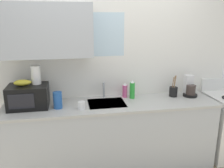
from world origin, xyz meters
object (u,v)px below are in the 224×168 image
at_px(microwave, 28,96).
at_px(banana_bunch, 23,83).
at_px(cereal_canister, 58,100).
at_px(paper_towel_roll, 36,75).
at_px(mug_white, 82,106).
at_px(coffee_maker, 190,88).
at_px(dish_soap_bottle_pink, 125,90).
at_px(utensil_crock, 173,91).
at_px(dish_soap_bottle_green, 132,90).

xyz_separation_m(microwave, banana_bunch, (-0.05, 0.00, 0.17)).
bearing_deg(banana_bunch, cereal_canister, -14.38).
xyz_separation_m(paper_towel_roll, mug_white, (0.51, -0.24, -0.33)).
xyz_separation_m(paper_towel_roll, cereal_canister, (0.24, -0.15, -0.28)).
xyz_separation_m(coffee_maker, cereal_canister, (-1.76, -0.16, -0.01)).
bearing_deg(banana_bunch, dish_soap_bottle_pink, 7.18).
height_order(dish_soap_bottle_pink, utensil_crock, utensil_crock).
relative_size(paper_towel_roll, coffee_maker, 0.79).
relative_size(dish_soap_bottle_green, cereal_canister, 1.25).
distance_m(microwave, mug_white, 0.65).
height_order(microwave, utensil_crock, utensil_crock).
distance_m(coffee_maker, mug_white, 1.51).
xyz_separation_m(microwave, dish_soap_bottle_pink, (1.21, 0.16, -0.04)).
relative_size(paper_towel_roll, dish_soap_bottle_green, 0.89).
height_order(mug_white, utensil_crock, utensil_crock).
bearing_deg(dish_soap_bottle_green, cereal_canister, -168.63).
height_order(dish_soap_bottle_green, cereal_canister, dish_soap_bottle_green).
height_order(banana_bunch, mug_white, banana_bunch).
height_order(banana_bunch, dish_soap_bottle_pink, banana_bunch).
bearing_deg(mug_white, banana_bunch, 164.00).
bearing_deg(cereal_canister, dish_soap_bottle_pink, 16.53).
bearing_deg(mug_white, cereal_canister, 161.74).
bearing_deg(coffee_maker, banana_bunch, -178.44).
bearing_deg(paper_towel_roll, microwave, -152.83).
distance_m(microwave, dish_soap_bottle_green, 1.30).
relative_size(dish_soap_bottle_green, mug_white, 2.61).
relative_size(microwave, dish_soap_bottle_pink, 2.29).
xyz_separation_m(cereal_canister, utensil_crock, (1.53, 0.17, -0.03)).
height_order(microwave, coffee_maker, coffee_maker).
bearing_deg(utensil_crock, microwave, -177.81).
bearing_deg(mug_white, utensil_crock, 11.70).
bearing_deg(microwave, dish_soap_bottle_green, 4.14).
bearing_deg(dish_soap_bottle_green, utensil_crock, -2.25).
height_order(microwave, paper_towel_roll, paper_towel_roll).
relative_size(dish_soap_bottle_pink, cereal_canister, 1.01).
bearing_deg(coffee_maker, utensil_crock, 177.15).
relative_size(coffee_maker, mug_white, 2.95).
bearing_deg(dish_soap_bottle_pink, banana_bunch, -172.82).
xyz_separation_m(dish_soap_bottle_pink, dish_soap_bottle_green, (0.08, -0.07, 0.02)).
relative_size(cereal_canister, mug_white, 2.09).
bearing_deg(banana_bunch, microwave, -1.80).
distance_m(cereal_canister, utensil_crock, 1.54).
distance_m(microwave, dish_soap_bottle_pink, 1.22).
bearing_deg(dish_soap_bottle_green, banana_bunch, -176.08).
height_order(banana_bunch, cereal_canister, banana_bunch).
relative_size(microwave, dish_soap_bottle_green, 1.86).
distance_m(microwave, paper_towel_roll, 0.27).
bearing_deg(microwave, utensil_crock, 2.19).
bearing_deg(dish_soap_bottle_pink, utensil_crock, -7.77).
height_order(coffee_maker, dish_soap_bottle_pink, coffee_maker).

